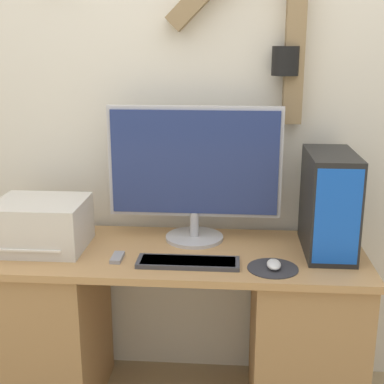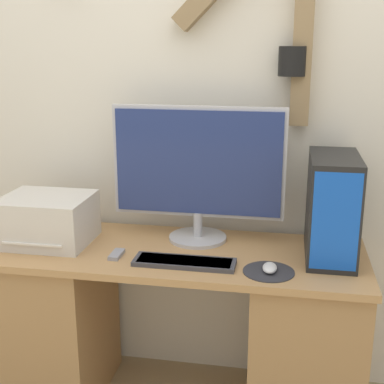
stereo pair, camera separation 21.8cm
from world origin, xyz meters
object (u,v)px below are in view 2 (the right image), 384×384
Objects in this scene: monitor at (198,168)px; computer_tower at (332,207)px; printer at (47,219)px; mouse at (270,268)px; keyboard at (184,262)px; remote_control at (117,254)px.

computer_tower is (0.56, -0.10, -0.12)m from monitor.
computer_tower is 1.12× the size of printer.
mouse is at bearing -9.04° from printer.
keyboard is 3.87× the size of remote_control.
mouse reaches higher than remote_control.
mouse is at bearing -2.64° from keyboard.
printer is at bearing -167.02° from monitor.
printer is (-0.97, 0.15, 0.08)m from mouse.
monitor is 2.00× the size of printer.
monitor is at bearing 40.93° from remote_control.
printer reaches higher than mouse.
monitor is 0.54m from mouse.
mouse is 0.89× the size of remote_control.
computer_tower is at bearing 41.65° from mouse.
remote_control is at bearing -139.07° from monitor.
keyboard is 1.08× the size of printer.
printer is 3.57× the size of remote_control.
computer_tower is at bearing 18.64° from keyboard.
monitor is 0.43m from keyboard.
monitor is at bearing 12.98° from printer.
keyboard is 0.34m from mouse.
computer_tower is (0.57, 0.19, 0.20)m from keyboard.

